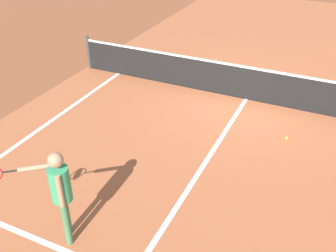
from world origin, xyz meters
name	(u,v)px	position (x,y,z in m)	size (l,w,h in m)	color
ground_plane	(246,99)	(0.00, 0.00, 0.00)	(60.00, 60.00, 0.00)	brown
court_surface_inbounds	(246,99)	(0.00, 0.00, 0.00)	(10.62, 24.40, 0.00)	#9E5433
line_center_service	(206,162)	(0.00, -3.20, 0.00)	(0.10, 6.40, 0.01)	white
net	(248,83)	(0.00, 0.00, 0.49)	(10.43, 0.09, 1.07)	#33383D
player_near	(59,188)	(-1.34, -6.15, 1.08)	(1.11, 0.71, 1.72)	#3F7247
tennis_ball_near_net	(287,138)	(1.39, -1.56, 0.03)	(0.07, 0.07, 0.07)	#CCE033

